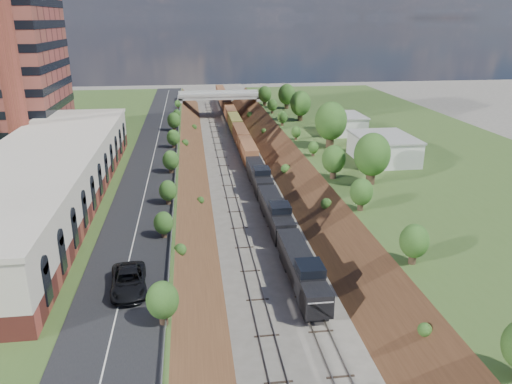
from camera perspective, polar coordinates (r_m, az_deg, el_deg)
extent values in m
cube|color=#3E5A25|center=(93.63, -22.25, 1.97)|extent=(44.00, 180.00, 5.00)
cube|color=#3E5A25|center=(99.63, 17.55, 3.50)|extent=(44.00, 180.00, 5.00)
cube|color=brown|center=(91.21, -8.59, 1.14)|extent=(10.00, 180.00, 10.00)
cube|color=brown|center=(93.30, 5.03, 1.70)|extent=(10.00, 180.00, 10.00)
cube|color=gray|center=(91.36, -3.33, 1.42)|extent=(1.58, 180.00, 0.18)
cube|color=gray|center=(91.86, -0.09, 1.55)|extent=(1.58, 180.00, 0.18)
cube|color=black|center=(90.01, -11.62, 4.07)|extent=(8.00, 180.00, 0.10)
cube|color=#99999E|center=(89.67, -9.03, 4.50)|extent=(0.06, 171.00, 0.30)
cube|color=brown|center=(71.03, -22.85, -0.29)|extent=(14.00, 62.00, 2.20)
cube|color=beige|center=(70.09, -23.19, 2.21)|extent=(14.00, 62.00, 4.30)
cube|color=beige|center=(69.49, -23.45, 4.10)|extent=(14.30, 62.30, 0.50)
cylinder|color=brown|center=(87.18, -26.78, 15.31)|extent=(3.20, 3.20, 40.00)
cube|color=gray|center=(150.87, -8.62, 9.53)|extent=(1.50, 8.00, 6.20)
cube|color=gray|center=(152.20, 0.19, 9.83)|extent=(1.50, 8.00, 6.20)
cube|color=gray|center=(150.62, -4.22, 10.87)|extent=(24.00, 8.00, 1.00)
cube|color=gray|center=(146.55, -4.13, 10.96)|extent=(24.00, 0.30, 0.80)
cube|color=gray|center=(154.46, -4.33, 11.38)|extent=(24.00, 0.30, 0.80)
cube|color=silver|center=(87.69, 14.33, 4.78)|extent=(9.00, 12.00, 4.00)
cube|color=silver|center=(107.77, 9.83, 7.62)|extent=(8.00, 10.00, 3.60)
cylinder|color=#473323|center=(74.80, 12.96, 1.88)|extent=(1.30, 1.30, 2.62)
ellipsoid|color=#2B541D|center=(73.94, 13.14, 4.21)|extent=(5.25, 5.25, 6.30)
cylinder|color=#473323|center=(51.95, -10.21, -6.63)|extent=(0.66, 0.66, 1.22)
ellipsoid|color=#2B541D|center=(51.33, -10.31, -5.16)|extent=(2.45, 2.45, 2.94)
cube|color=black|center=(51.94, 6.45, -12.95)|extent=(2.40, 4.00, 0.90)
cube|color=black|center=(55.40, 5.25, -8.68)|extent=(2.71, 16.26, 2.49)
cube|color=black|center=(50.00, 6.93, -12.54)|extent=(2.49, 3.00, 1.80)
cube|color=silver|center=(49.48, 6.97, -11.56)|extent=(2.49, 3.00, 0.15)
cube|color=black|center=(51.37, 6.20, -8.63)|extent=(2.66, 3.10, 0.90)
cube|color=black|center=(70.79, 2.22, -2.20)|extent=(2.71, 16.26, 2.49)
cube|color=black|center=(86.88, 0.31, 1.93)|extent=(2.71, 16.26, 2.49)
cube|color=brown|center=(144.91, -2.98, 9.10)|extent=(2.71, 101.83, 3.25)
imported|color=black|center=(46.24, -14.34, -9.83)|extent=(3.70, 6.88, 1.84)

